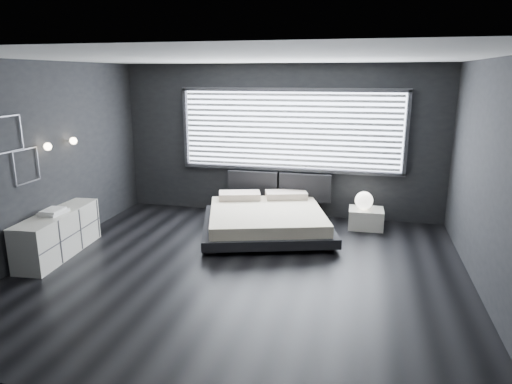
# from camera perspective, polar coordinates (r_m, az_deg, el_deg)

# --- Properties ---
(room) EXTENTS (6.04, 6.00, 2.80)m
(room) POSITION_cam_1_polar(r_m,az_deg,el_deg) (5.89, -1.94, 2.70)
(room) COLOR black
(room) RESTS_ON ground
(window) EXTENTS (4.14, 0.09, 1.52)m
(window) POSITION_cam_1_polar(r_m,az_deg,el_deg) (8.42, 4.30, 7.68)
(window) COLOR white
(window) RESTS_ON ground
(headboard) EXTENTS (1.96, 0.16, 0.52)m
(headboard) POSITION_cam_1_polar(r_m,az_deg,el_deg) (8.58, 2.86, 0.77)
(headboard) COLOR black
(headboard) RESTS_ON ground
(sconce_near) EXTENTS (0.18, 0.11, 0.11)m
(sconce_near) POSITION_cam_1_polar(r_m,az_deg,el_deg) (7.21, -24.61, 5.19)
(sconce_near) COLOR silver
(sconce_near) RESTS_ON ground
(sconce_far) EXTENTS (0.18, 0.11, 0.11)m
(sconce_far) POSITION_cam_1_polar(r_m,az_deg,el_deg) (7.69, -21.89, 5.96)
(sconce_far) COLOR silver
(sconce_far) RESTS_ON ground
(wall_art_upper) EXTENTS (0.01, 0.48, 0.48)m
(wall_art_upper) POSITION_cam_1_polar(r_m,az_deg,el_deg) (6.78, -28.53, 6.38)
(wall_art_upper) COLOR #47474C
(wall_art_upper) RESTS_ON ground
(wall_art_lower) EXTENTS (0.01, 0.48, 0.48)m
(wall_art_lower) POSITION_cam_1_polar(r_m,az_deg,el_deg) (7.04, -26.74, 2.93)
(wall_art_lower) COLOR #47474C
(wall_art_lower) RESTS_ON ground
(bed) EXTENTS (2.57, 2.51, 0.54)m
(bed) POSITION_cam_1_polar(r_m,az_deg,el_deg) (7.68, 1.28, -3.36)
(bed) COLOR black
(bed) RESTS_ON ground
(nightstand) EXTENTS (0.60, 0.50, 0.34)m
(nightstand) POSITION_cam_1_polar(r_m,az_deg,el_deg) (8.18, 13.56, -3.22)
(nightstand) COLOR silver
(nightstand) RESTS_ON ground
(orb_lamp) EXTENTS (0.31, 0.31, 0.31)m
(orb_lamp) POSITION_cam_1_polar(r_m,az_deg,el_deg) (8.07, 13.35, -1.03)
(orb_lamp) COLOR white
(orb_lamp) RESTS_ON nightstand
(dresser) EXTENTS (0.59, 1.66, 0.65)m
(dresser) POSITION_cam_1_polar(r_m,az_deg,el_deg) (7.35, -23.46, -4.81)
(dresser) COLOR silver
(dresser) RESTS_ON ground
(book_stack) EXTENTS (0.29, 0.38, 0.08)m
(book_stack) POSITION_cam_1_polar(r_m,az_deg,el_deg) (7.19, -24.01, -2.25)
(book_stack) COLOR white
(book_stack) RESTS_ON dresser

